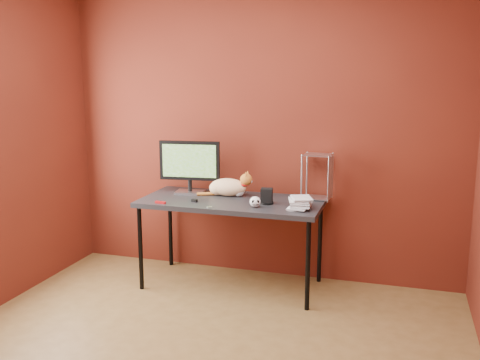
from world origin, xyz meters
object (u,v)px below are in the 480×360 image
(monitor, at_px, (190,164))
(skull_mug, at_px, (255,202))
(desk, at_px, (232,206))
(book_stack, at_px, (292,144))
(cat, at_px, (229,187))
(speaker, at_px, (267,197))

(monitor, bearing_deg, skull_mug, -32.09)
(desk, relative_size, book_stack, 1.50)
(cat, bearing_deg, skull_mug, -44.19)
(monitor, xyz_separation_m, skull_mug, (0.68, -0.32, -0.21))
(desk, xyz_separation_m, cat, (-0.07, 0.13, 0.13))
(skull_mug, distance_m, book_stack, 0.53)
(cat, height_order, speaker, cat)
(monitor, relative_size, book_stack, 0.53)
(cat, distance_m, book_stack, 0.78)
(monitor, xyz_separation_m, book_stack, (0.95, -0.26, 0.24))
(cat, xyz_separation_m, book_stack, (0.59, -0.26, 0.42))
(monitor, bearing_deg, book_stack, -22.12)
(cat, relative_size, skull_mug, 5.09)
(cat, bearing_deg, speaker, -25.23)
(desk, bearing_deg, cat, 117.63)
(desk, xyz_separation_m, speaker, (0.31, -0.05, 0.11))
(desk, relative_size, skull_mug, 16.09)
(desk, height_order, book_stack, book_stack)
(monitor, bearing_deg, desk, -24.19)
(skull_mug, relative_size, speaker, 0.74)
(monitor, distance_m, speaker, 0.78)
(skull_mug, height_order, speaker, speaker)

